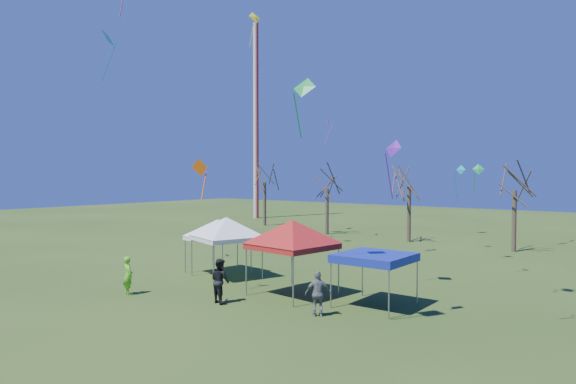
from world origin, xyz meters
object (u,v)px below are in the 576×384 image
object	(u,v)px
tree_2	(409,167)
person_green	(128,275)
person_grey	(318,294)
tent_blue	(375,258)
person_dark	(220,281)
tent_red	(292,225)
tree_1	(327,173)
tent_white_mid	(218,223)
tree_3	(515,169)
tent_white_west	(226,221)
tree_0	(265,167)
radio_mast	(256,121)

from	to	relation	value
tree_2	person_green	world-z (taller)	tree_2
person_grey	person_green	bearing A→B (deg)	-24.22
tent_blue	person_green	world-z (taller)	tent_blue
tree_2	person_dark	world-z (taller)	tree_2
tree_2	tent_red	distance (m)	21.61
tree_1	tent_white_mid	bearing A→B (deg)	-73.99
tree_3	tent_white_mid	xyz separation A→B (m)	(-11.15, -19.08, -3.20)
tent_white_west	tent_red	distance (m)	5.49
tree_0	radio_mast	bearing A→B (deg)	137.23
tree_1	person_green	bearing A→B (deg)	-76.87
tree_0	tent_white_west	size ratio (longest dim) A/B	2.05
radio_mast	tent_white_mid	xyz separation A→B (m)	(22.88, -29.03, -9.62)
tent_blue	person_dark	bearing A→B (deg)	-147.33
tree_0	tent_red	world-z (taller)	tree_0
tent_blue	person_dark	size ratio (longest dim) A/B	1.48
tree_2	person_green	size ratio (longest dim) A/B	4.57
tree_1	tent_blue	bearing A→B (deg)	-51.90
tree_3	tent_blue	world-z (taller)	tree_3
tree_1	person_grey	world-z (taller)	tree_1
tree_0	tree_2	world-z (taller)	tree_0
tent_blue	person_dark	distance (m)	6.82
person_dark	tree_3	bearing A→B (deg)	-92.66
radio_mast	tent_white_mid	bearing A→B (deg)	-51.76
radio_mast	person_dark	size ratio (longest dim) A/B	12.74
tree_0	tent_white_mid	distance (m)	27.62
tree_2	tent_red	size ratio (longest dim) A/B	1.78
tree_0	tree_1	size ratio (longest dim) A/B	1.12
tree_0	tent_white_west	world-z (taller)	tree_0
tent_white_west	tent_blue	world-z (taller)	tent_white_west
tent_white_west	tent_blue	size ratio (longest dim) A/B	1.42
tree_2	tent_white_mid	xyz separation A→B (m)	(-2.75, -19.41, -3.41)
tree_2	person_green	xyz separation A→B (m)	(-2.35, -25.68, -5.39)
tree_3	tent_blue	xyz separation A→B (m)	(-0.51, -20.17, -3.99)
tree_3	tent_red	bearing A→B (deg)	-102.33
radio_mast	person_grey	distance (m)	47.62
person_grey	tree_1	bearing A→B (deg)	-96.24
tree_1	tree_3	world-z (taller)	tree_3
tree_0	tree_3	world-z (taller)	tree_0
tree_1	person_grey	xyz separation A→B (m)	(15.24, -23.49, -4.89)
tree_3	tent_white_west	xyz separation A→B (m)	(-9.91, -19.65, -2.99)
radio_mast	tree_1	size ratio (longest dim) A/B	3.31
tent_white_mid	tent_white_west	bearing A→B (deg)	-24.56
tent_white_west	tent_white_mid	distance (m)	1.38
radio_mast	tent_red	world-z (taller)	radio_mast
tent_red	person_green	bearing A→B (deg)	-143.31
radio_mast	tent_blue	xyz separation A→B (m)	(33.52, -30.12, -10.41)
radio_mast	person_grey	xyz separation A→B (m)	(32.48, -32.84, -11.59)
tent_white_west	person_dark	bearing A→B (deg)	-48.01
tree_2	person_dark	bearing A→B (deg)	-84.73
person_dark	person_grey	size ratio (longest dim) A/B	1.08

